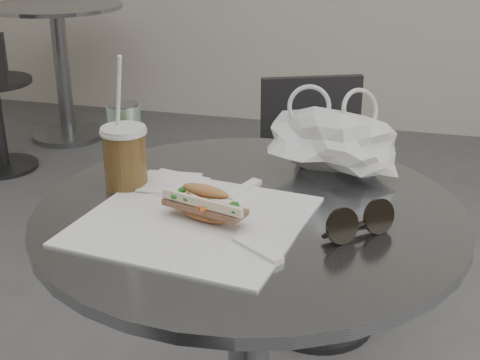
% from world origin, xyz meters
% --- Properties ---
extents(cafe_table, '(0.76, 0.76, 0.74)m').
position_xyz_m(cafe_table, '(0.00, 0.20, 0.47)').
color(cafe_table, slate).
rests_on(cafe_table, ground).
extents(bg_table, '(0.70, 0.70, 0.74)m').
position_xyz_m(bg_table, '(-1.60, 2.40, 0.47)').
color(bg_table, slate).
rests_on(bg_table, ground).
extents(chair_far, '(0.42, 0.44, 0.75)m').
position_xyz_m(chair_far, '(0.02, 1.00, 0.34)').
color(chair_far, '#2B2B2E').
rests_on(chair_far, ground).
extents(sandwich_paper, '(0.40, 0.38, 0.00)m').
position_xyz_m(sandwich_paper, '(-0.08, 0.13, 0.74)').
color(sandwich_paper, white).
rests_on(sandwich_paper, cafe_table).
extents(banh_mi, '(0.19, 0.12, 0.06)m').
position_xyz_m(banh_mi, '(-0.06, 0.13, 0.77)').
color(banh_mi, '#C4854A').
rests_on(banh_mi, sandwich_paper).
extents(iced_coffee, '(0.09, 0.09, 0.25)m').
position_xyz_m(iced_coffee, '(-0.25, 0.24, 0.80)').
color(iced_coffee, brown).
rests_on(iced_coffee, cafe_table).
extents(sunglasses, '(0.11, 0.11, 0.06)m').
position_xyz_m(sunglasses, '(0.20, 0.14, 0.76)').
color(sunglasses, black).
rests_on(sunglasses, cafe_table).
extents(plastic_bag, '(0.30, 0.27, 0.12)m').
position_xyz_m(plastic_bag, '(0.11, 0.41, 0.80)').
color(plastic_bag, silver).
rests_on(plastic_bag, cafe_table).
extents(napkin_stack, '(0.14, 0.14, 0.01)m').
position_xyz_m(napkin_stack, '(-0.17, 0.26, 0.74)').
color(napkin_stack, white).
rests_on(napkin_stack, cafe_table).
extents(drink_can, '(0.07, 0.07, 0.13)m').
position_xyz_m(drink_can, '(-0.30, 0.35, 0.80)').
color(drink_can, '#60A56C').
rests_on(drink_can, cafe_table).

